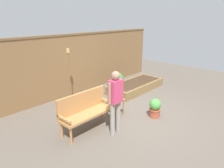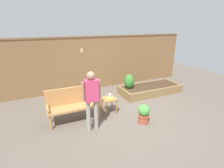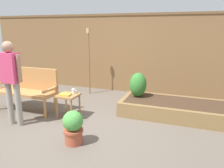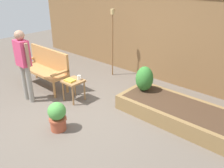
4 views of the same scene
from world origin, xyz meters
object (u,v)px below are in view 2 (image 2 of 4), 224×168
potted_boxwood (144,113)px  person_by_bench (92,97)px  shrub_near_bench (129,81)px  cup_on_table (110,95)px  book_on_table (110,99)px  garden_bench (73,102)px  tiki_torch (83,64)px  side_table (109,101)px

potted_boxwood → person_by_bench: (-1.39, 0.25, 0.65)m
potted_boxwood → shrub_near_bench: 1.95m
cup_on_table → potted_boxwood: 1.20m
person_by_bench → potted_boxwood: bearing=-10.1°
book_on_table → shrub_near_bench: size_ratio=0.41×
cup_on_table → potted_boxwood: size_ratio=0.21×
shrub_near_bench → person_by_bench: 2.55m
cup_on_table → book_on_table: (-0.09, -0.19, -0.03)m
garden_bench → potted_boxwood: bearing=-29.4°
tiki_torch → garden_bench: bearing=-114.7°
side_table → tiki_torch: (-0.33, 1.66, 0.81)m
cup_on_table → book_on_table: bearing=-115.2°
potted_boxwood → shrub_near_bench: shrub_near_bench is taller
tiki_torch → book_on_table: bearing=-79.8°
book_on_table → potted_boxwood: (0.66, -0.84, -0.21)m
tiki_torch → person_by_bench: tiki_torch is taller
cup_on_table → shrub_near_bench: size_ratio=0.21×
shrub_near_bench → person_by_bench: size_ratio=0.34×
side_table → potted_boxwood: potted_boxwood is taller
garden_bench → potted_boxwood: size_ratio=2.65×
book_on_table → potted_boxwood: potted_boxwood is taller
cup_on_table → book_on_table: 0.21m
side_table → potted_boxwood: 1.12m
side_table → person_by_bench: bearing=-138.5°
shrub_near_bench → person_by_bench: (-1.96, -1.59, 0.37)m
book_on_table → person_by_bench: 1.04m
garden_bench → potted_boxwood: garden_bench is taller
book_on_table → person_by_bench: size_ratio=0.14×
garden_bench → cup_on_table: 1.14m
garden_bench → tiki_torch: tiki_torch is taller
person_by_bench → shrub_near_bench: bearing=39.1°
side_table → book_on_table: (-0.02, -0.07, 0.10)m
side_table → book_on_table: size_ratio=2.19×
potted_boxwood → person_by_bench: size_ratio=0.35×
person_by_bench → cup_on_table: bearing=43.7°
cup_on_table → garden_bench: bearing=-176.8°
side_table → shrub_near_bench: bearing=37.5°
book_on_table → person_by_bench: person_by_bench is taller
garden_bench → tiki_torch: (0.74, 1.61, 0.66)m
garden_bench → potted_boxwood: (1.71, -0.96, -0.26)m
garden_bench → person_by_bench: 0.88m
potted_boxwood → person_by_bench: bearing=169.9°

